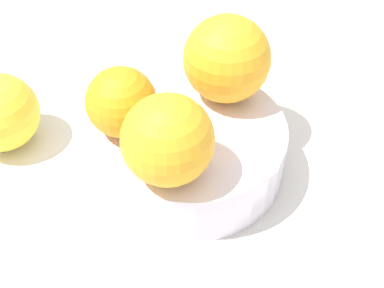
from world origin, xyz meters
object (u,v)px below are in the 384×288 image
at_px(orange_in_bowl_0, 227,59).
at_px(orange_in_bowl_1, 168,140).
at_px(fruit_bowl, 192,149).
at_px(orange_in_bowl_2, 121,101).

bearing_deg(orange_in_bowl_0, orange_in_bowl_1, -118.40).
relative_size(fruit_bowl, orange_in_bowl_2, 2.81).
bearing_deg(fruit_bowl, orange_in_bowl_2, 178.68).
height_order(orange_in_bowl_1, orange_in_bowl_2, orange_in_bowl_1).
bearing_deg(fruit_bowl, orange_in_bowl_0, 54.27).
bearing_deg(orange_in_bowl_1, orange_in_bowl_0, 61.60).
relative_size(orange_in_bowl_0, orange_in_bowl_2, 1.31).
height_order(orange_in_bowl_0, orange_in_bowl_1, orange_in_bowl_0).
height_order(fruit_bowl, orange_in_bowl_0, orange_in_bowl_0).
xyz_separation_m(orange_in_bowl_0, orange_in_bowl_1, (-0.06, -0.11, -0.00)).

